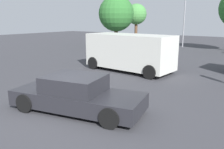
{
  "coord_description": "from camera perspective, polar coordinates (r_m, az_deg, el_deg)",
  "views": [
    {
      "loc": [
        5.57,
        -5.31,
        3.08
      ],
      "look_at": [
        0.12,
        2.25,
        0.9
      ],
      "focal_mm": 38.1,
      "sensor_mm": 36.0,
      "label": 1
    }
  ],
  "objects": [
    {
      "name": "light_post_near",
      "position": [
        27.85,
        17.05,
        14.16
      ],
      "size": [
        0.44,
        0.44,
        5.52
      ],
      "color": "gray",
      "rests_on": "ground_plane"
    },
    {
      "name": "dog",
      "position": [
        11.04,
        -15.14,
        -2.06
      ],
      "size": [
        0.25,
        0.7,
        0.43
      ],
      "rotation": [
        0.0,
        0.0,
        4.7
      ],
      "color": "white",
      "rests_on": "ground_plane"
    },
    {
      "name": "ground_plane",
      "position": [
        8.29,
        -9.92,
        -8.86
      ],
      "size": [
        80.0,
        80.0,
        0.0
      ],
      "primitive_type": "plane",
      "color": "#38383D"
    },
    {
      "name": "tree_back_center",
      "position": [
        27.48,
        1.01,
        14.36
      ],
      "size": [
        3.96,
        3.96,
        5.64
      ],
      "color": "brown",
      "rests_on": "ground_plane"
    },
    {
      "name": "van_white",
      "position": [
        14.33,
        4.2,
        5.55
      ],
      "size": [
        5.44,
        2.56,
        2.19
      ],
      "rotation": [
        0.0,
        0.0,
        -0.07
      ],
      "color": "silver",
      "rests_on": "ground_plane"
    },
    {
      "name": "sedan_foreground",
      "position": [
        8.2,
        -8.42,
        -4.84
      ],
      "size": [
        4.78,
        2.65,
        1.23
      ],
      "rotation": [
        0.0,
        0.0,
        0.22
      ],
      "color": "#232328",
      "rests_on": "ground_plane"
    },
    {
      "name": "tree_far_right",
      "position": [
        35.63,
        5.86,
        14.15
      ],
      "size": [
        2.96,
        2.96,
        5.25
      ],
      "color": "brown",
      "rests_on": "ground_plane"
    }
  ]
}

